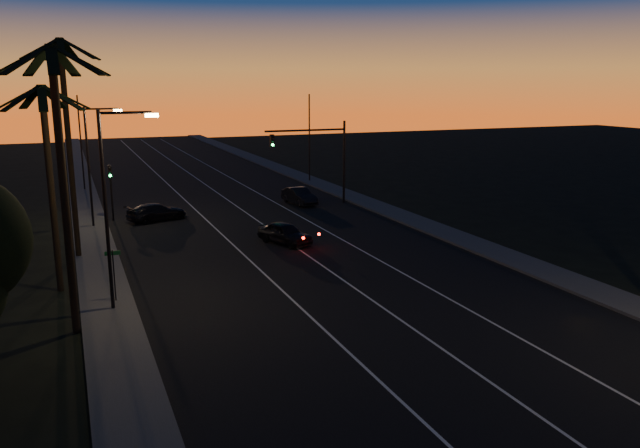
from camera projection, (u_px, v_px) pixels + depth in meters
name	position (u px, v px, depth m)	size (l,w,h in m)	color
road	(275.00, 239.00, 41.30)	(20.00, 170.00, 0.01)	black
sidewalk_left	(97.00, 255.00, 37.16)	(2.40, 170.00, 0.16)	#393936
sidewalk_right	(421.00, 224.00, 45.42)	(2.40, 170.00, 0.16)	#393936
lane_stripe_left	(231.00, 243.00, 40.20)	(0.12, 160.00, 0.01)	silver
lane_stripe_mid	(282.00, 238.00, 41.49)	(0.12, 160.00, 0.01)	silver
lane_stripe_right	(331.00, 233.00, 42.78)	(0.12, 160.00, 0.01)	silver
palm_near	(61.00, 162.00, 24.26)	(4.25, 4.16, 11.53)	black
palm_mid	(49.00, 166.00, 29.64)	(4.25, 4.16, 10.03)	black
palm_far	(67.00, 128.00, 35.13)	(4.25, 4.16, 12.53)	black
streetlight_left_near	(112.00, 195.00, 27.16)	(2.55, 0.26, 9.00)	black
streetlight_left_far	(93.00, 157.00, 43.47)	(2.55, 0.26, 8.50)	black
street_sign	(114.00, 270.00, 28.83)	(0.70, 0.06, 2.60)	black
signal_mast	(318.00, 148.00, 51.90)	(7.10, 0.41, 7.00)	black
signal_post	(111.00, 182.00, 46.18)	(0.28, 0.37, 4.20)	black
far_pole_left	(81.00, 144.00, 58.83)	(0.14, 0.14, 9.00)	black
far_pole_right	(309.00, 139.00, 64.23)	(0.14, 0.14, 9.00)	black
lead_car	(285.00, 233.00, 39.94)	(3.22, 4.72, 1.37)	black
right_car	(299.00, 196.00, 53.00)	(1.97, 4.36, 1.39)	black
cross_car	(157.00, 212.00, 46.65)	(4.84, 3.10, 1.31)	black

